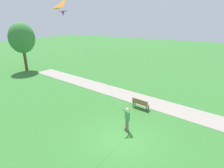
% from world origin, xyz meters
% --- Properties ---
extents(ground_plane, '(120.00, 120.00, 0.00)m').
position_xyz_m(ground_plane, '(0.00, 0.00, 0.00)').
color(ground_plane, '#33702D').
extents(walkway_path, '(6.44, 32.05, 0.02)m').
position_xyz_m(walkway_path, '(6.43, 2.00, 0.01)').
color(walkway_path, gray).
rests_on(walkway_path, ground).
extents(person_kite_flyer, '(0.60, 0.59, 1.83)m').
position_xyz_m(person_kite_flyer, '(0.97, 0.18, 1.05)').
color(person_kite_flyer, '#232328').
rests_on(person_kite_flyer, ground).
extents(flying_kite, '(2.78, 2.94, 6.56)m').
position_xyz_m(flying_kite, '(-1.44, 2.56, 7.90)').
color(flying_kite, orange).
extents(park_bench_near_walkway, '(0.63, 1.54, 0.88)m').
position_xyz_m(park_bench_near_walkway, '(4.59, 0.72, 0.51)').
color(park_bench_near_walkway, olive).
rests_on(park_bench_near_walkway, ground).
extents(tree_treeline_right, '(3.69, 3.25, 6.88)m').
position_xyz_m(tree_treeline_right, '(7.27, 20.24, 4.72)').
color(tree_treeline_right, brown).
rests_on(tree_treeline_right, ground).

